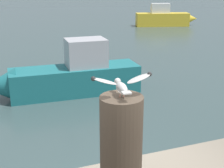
{
  "coord_description": "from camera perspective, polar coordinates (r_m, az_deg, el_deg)",
  "views": [
    {
      "loc": [
        -1.22,
        -3.21,
        3.49
      ],
      "look_at": [
        -0.1,
        -0.28,
        2.47
      ],
      "focal_mm": 53.26,
      "sensor_mm": 36.0,
      "label": 1
    }
  ],
  "objects": [
    {
      "name": "seagull",
      "position": [
        3.07,
        1.65,
        -0.11
      ],
      "size": [
        0.58,
        0.39,
        0.22
      ],
      "color": "#C67460",
      "rests_on": "mooring_post"
    },
    {
      "name": "mooring_post",
      "position": [
        3.31,
        1.57,
        -10.37
      ],
      "size": [
        0.42,
        0.42,
        1.0
      ],
      "primitive_type": "cylinder",
      "color": "#382D23",
      "rests_on": "harbor_quay"
    },
    {
      "name": "boat_yellow",
      "position": [
        25.3,
        9.28,
        11.1
      ],
      "size": [
        4.61,
        2.18,
        1.64
      ],
      "color": "yellow",
      "rests_on": "ground_plane"
    },
    {
      "name": "boat_teal",
      "position": [
        10.27,
        -8.18,
        1.21
      ],
      "size": [
        4.78,
        1.3,
        1.73
      ],
      "color": "#1E7075",
      "rests_on": "ground_plane"
    }
  ]
}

